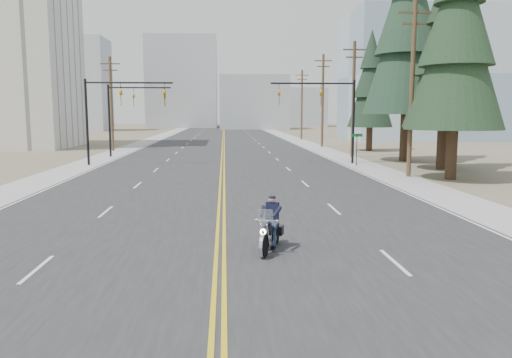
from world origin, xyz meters
The scene contains 25 objects.
ground_plane centered at (0.00, 0.00, 0.00)m, with size 400.00×400.00×0.00m, color #776D56.
road centered at (0.00, 70.00, 0.01)m, with size 20.00×200.00×0.01m, color #303033.
sidewalk_left centered at (-11.50, 70.00, 0.01)m, with size 3.00×200.00×0.01m, color #A5A5A0.
sidewalk_right centered at (11.50, 70.00, 0.01)m, with size 3.00×200.00×0.01m, color #A5A5A0.
traffic_mast_left centered at (-8.98, 32.00, 4.94)m, with size 7.10×0.26×7.00m.
traffic_mast_right centered at (8.98, 32.00, 4.94)m, with size 7.10×0.26×7.00m.
traffic_mast_far centered at (-9.31, 40.00, 4.87)m, with size 6.10×0.26×7.00m.
street_sign centered at (10.80, 30.00, 1.80)m, with size 0.90×0.06×2.62m.
utility_pole_b centered at (12.50, 23.00, 5.98)m, with size 2.20×0.30×11.50m.
utility_pole_c centered at (12.50, 38.00, 5.73)m, with size 2.20×0.30×11.00m.
utility_pole_d centered at (12.50, 53.00, 5.98)m, with size 2.20×0.30×11.50m.
utility_pole_e centered at (12.50, 70.00, 5.73)m, with size 2.20×0.30×11.00m.
utility_pole_left centered at (-12.50, 48.00, 5.48)m, with size 2.20×0.30×10.50m.
glass_building centered at (32.00, 70.00, 10.00)m, with size 24.00×16.00×20.00m, color #9EB5CC.
haze_bldg_a centered at (-35.00, 115.00, 11.00)m, with size 14.00×12.00×22.00m, color #B7BCC6.
haze_bldg_b centered at (8.00, 125.00, 7.00)m, with size 18.00×14.00×14.00m, color #ADB2B7.
haze_bldg_c centered at (40.00, 110.00, 9.00)m, with size 16.00×12.00×18.00m, color #B7BCC6.
haze_bldg_d centered at (-12.00, 140.00, 13.00)m, with size 20.00×15.00×26.00m, color #ADB2B7.
haze_bldg_e centered at (25.00, 150.00, 6.00)m, with size 14.00×14.00×12.00m, color #B7BCC6.
haze_bldg_f centered at (-50.00, 130.00, 8.00)m, with size 12.00×12.00×16.00m, color #ADB2B7.
motorcyclist centered at (1.55, 5.52, 0.85)m, with size 0.94×2.19×1.71m, color black, non-canonical shape.
conifer_near centered at (14.71, 21.51, 9.27)m, with size 6.10×6.10×16.14m.
conifer_mid centered at (16.62, 27.32, 9.12)m, with size 5.96×5.96×15.90m.
conifer_tall centered at (16.09, 33.91, 11.97)m, with size 7.50×7.50×20.84m.
conifer_far centered at (16.57, 46.18, 7.73)m, with size 5.03×5.03×13.48m.
Camera 1 is at (0.16, -9.56, 4.27)m, focal length 35.00 mm.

